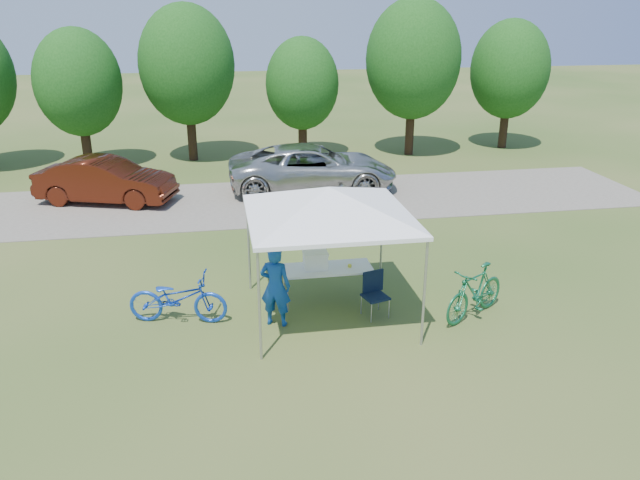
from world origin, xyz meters
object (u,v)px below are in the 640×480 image
object	(u,v)px
folding_chair	(374,290)
bike_green	(475,292)
cooler	(315,260)
sedan	(106,181)
folding_table	(327,270)
minivan	(313,168)
cyclist	(275,286)
bike_blue	(178,298)

from	to	relation	value
folding_chair	bike_green	size ratio (longest dim) A/B	0.50
cooler	sedan	bearing A→B (deg)	123.67
folding_table	sedan	size ratio (longest dim) A/B	0.44
bike_green	sedan	distance (m)	12.65
bike_green	minivan	distance (m)	9.72
cyclist	minivan	size ratio (longest dim) A/B	0.30
folding_table	minivan	distance (m)	8.41
folding_table	bike_blue	size ratio (longest dim) A/B	0.96
folding_table	cyclist	xyz separation A→B (m)	(-1.19, -0.86, 0.10)
bike_blue	sedan	bearing A→B (deg)	29.09
folding_table	bike_green	xyz separation A→B (m)	(2.82, -1.20, -0.18)
bike_blue	folding_chair	bearing A→B (deg)	-82.47
bike_blue	bike_green	size ratio (longest dim) A/B	1.08
cyclist	sedan	world-z (taller)	cyclist
folding_table	bike_blue	xyz separation A→B (m)	(-3.10, -0.41, -0.22)
bike_green	minivan	xyz separation A→B (m)	(-1.80, 9.55, 0.25)
bike_green	minivan	world-z (taller)	minivan
folding_chair	bike_green	bearing A→B (deg)	-29.09
minivan	bike_green	bearing A→B (deg)	-166.07
bike_blue	cyclist	bearing A→B (deg)	-90.67
cooler	minivan	size ratio (longest dim) A/B	0.09
folding_table	sedan	world-z (taller)	sedan
folding_table	sedan	xyz separation A→B (m)	(-5.69, 8.16, -0.00)
folding_table	bike_blue	bearing A→B (deg)	-172.38
cyclist	sedan	distance (m)	10.08
bike_blue	sedan	distance (m)	8.96
cooler	cyclist	world-z (taller)	cyclist
minivan	sedan	size ratio (longest dim) A/B	1.30
folding_table	bike_blue	distance (m)	3.14
folding_chair	sedan	xyz separation A→B (m)	(-6.53, 8.90, 0.19)
cooler	bike_green	size ratio (longest dim) A/B	0.28
cyclist	bike_blue	world-z (taller)	cyclist
cooler	bike_blue	size ratio (longest dim) A/B	0.26
cyclist	sedan	bearing A→B (deg)	-43.30
folding_table	bike_green	distance (m)	3.07
folding_table	cooler	size ratio (longest dim) A/B	3.69
bike_green	bike_blue	bearing A→B (deg)	-129.75
cooler	bike_green	world-z (taller)	cooler
folding_chair	sedan	world-z (taller)	sedan
cooler	minivan	xyz separation A→B (m)	(1.27, 8.35, -0.16)
cyclist	folding_chair	bearing A→B (deg)	-156.65
cooler	bike_blue	distance (m)	2.91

